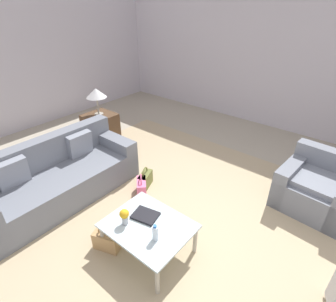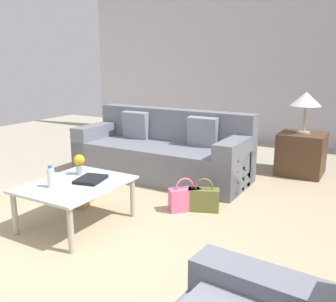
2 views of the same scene
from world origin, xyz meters
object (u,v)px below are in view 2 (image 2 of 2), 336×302
(water_bottle, at_px, (51,177))
(flower_vase, at_px, (79,163))
(side_table, at_px, (301,154))
(handbag_tan, at_px, (83,194))
(coffee_table, at_px, (76,188))
(coffee_table_book, at_px, (91,179))
(handbag_olive, at_px, (204,199))
(couch, at_px, (164,154))
(table_lamp, at_px, (306,100))
(handbag_pink, at_px, (185,199))

(water_bottle, xyz_separation_m, flower_vase, (-0.42, -0.05, 0.03))
(side_table, xyz_separation_m, handbag_tan, (2.38, -1.81, -0.16))
(coffee_table, distance_m, water_bottle, 0.27)
(coffee_table_book, bearing_deg, handbag_olive, 121.50)
(couch, height_order, flower_vase, couch)
(side_table, height_order, handbag_olive, side_table)
(handbag_tan, bearing_deg, side_table, 142.80)
(handbag_olive, bearing_deg, coffee_table_book, -45.54)
(coffee_table_book, distance_m, table_lamp, 3.09)
(handbag_pink, height_order, handbag_tan, same)
(couch, distance_m, handbag_pink, 1.28)
(coffee_table_book, bearing_deg, flower_vase, -126.45)
(side_table, bearing_deg, coffee_table, -28.18)
(water_bottle, bearing_deg, coffee_table_book, 150.64)
(side_table, distance_m, handbag_tan, 2.99)
(coffee_table, bearing_deg, table_lamp, 151.82)
(table_lamp, bearing_deg, handbag_pink, -21.68)
(side_table, xyz_separation_m, handbag_olive, (1.88, -0.61, -0.16))
(flower_vase, relative_size, table_lamp, 0.37)
(couch, distance_m, water_bottle, 2.01)
(coffee_table, relative_size, table_lamp, 1.73)
(water_bottle, bearing_deg, handbag_tan, -161.49)
(coffee_table_book, distance_m, handbag_pink, 1.00)
(side_table, relative_size, handbag_pink, 1.65)
(flower_vase, xyz_separation_m, handbag_pink, (-0.61, 0.87, -0.42))
(side_table, bearing_deg, handbag_pink, -21.68)
(couch, bearing_deg, coffee_table_book, 6.13)
(coffee_table, relative_size, handbag_tan, 2.68)
(side_table, bearing_deg, coffee_table_book, -27.92)
(couch, xyz_separation_m, handbag_olive, (0.88, 0.99, -0.18))
(water_bottle, relative_size, side_table, 0.34)
(coffee_table, xyz_separation_m, handbag_olive, (-0.92, 0.89, -0.24))
(water_bottle, height_order, coffee_table_book, water_bottle)
(handbag_olive, bearing_deg, handbag_pink, -63.10)
(handbag_pink, distance_m, handbag_olive, 0.20)
(flower_vase, height_order, handbag_tan, flower_vase)
(flower_vase, relative_size, handbag_pink, 0.57)
(couch, bearing_deg, handbag_tan, -8.56)
(water_bottle, xyz_separation_m, table_lamp, (-3.00, 1.60, 0.51))
(coffee_table, bearing_deg, side_table, 151.82)
(couch, relative_size, coffee_table, 2.43)
(side_table, distance_m, handbag_olive, 1.98)
(coffee_table_book, height_order, handbag_tan, coffee_table_book)
(flower_vase, bearing_deg, side_table, 147.40)
(flower_vase, height_order, side_table, flower_vase)
(handbag_tan, height_order, handbag_olive, same)
(couch, xyz_separation_m, water_bottle, (2.00, 0.00, 0.21))
(table_lamp, bearing_deg, flower_vase, -32.60)
(flower_vase, height_order, handbag_pink, flower_vase)
(coffee_table, relative_size, handbag_olive, 2.68)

